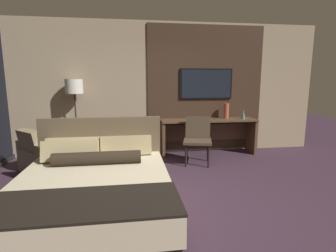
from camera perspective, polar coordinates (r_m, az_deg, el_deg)
ground_plane at (r=3.51m, az=2.12°, el=-17.03°), size 16.00×16.00×0.00m
wall_back_tv_panel at (r=5.71m, az=-0.98°, el=8.06°), size 7.20×0.09×2.80m
bed at (r=3.32m, az=-15.80°, el=-13.26°), size 1.78×2.09×1.04m
desk at (r=5.74m, az=8.63°, el=-0.83°), size 2.05×0.51×0.76m
tv at (r=5.83m, az=8.30°, el=9.08°), size 1.16×0.04×0.65m
desk_chair at (r=5.09m, az=6.47°, el=-2.13°), size 0.63×0.63×0.89m
armchair_by_window at (r=5.19m, az=-25.11°, el=-5.81°), size 1.02×1.02×0.78m
floor_lamp at (r=5.52m, az=-19.70°, el=6.82°), size 0.34×0.34×1.61m
vase_tall at (r=5.87m, az=12.57°, el=3.23°), size 0.11×0.11×0.32m
vase_short at (r=5.90m, az=16.06°, el=2.54°), size 0.10×0.10×0.21m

